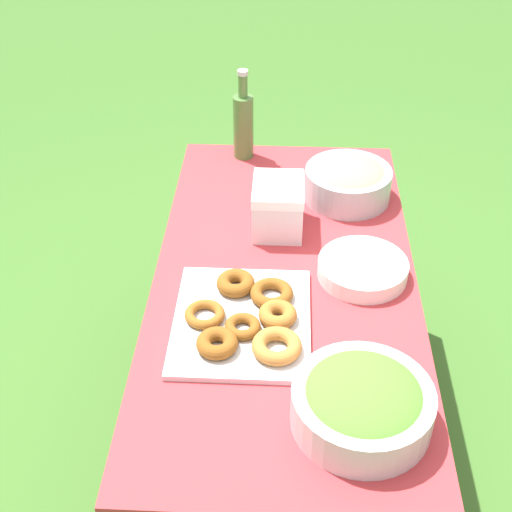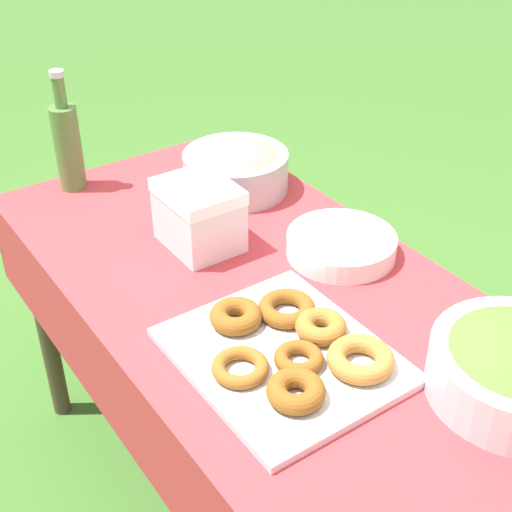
# 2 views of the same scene
# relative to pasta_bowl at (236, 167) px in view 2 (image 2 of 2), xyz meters

# --- Properties ---
(picnic_table) EXTENTS (1.44, 0.71, 0.73)m
(picnic_table) POSITION_rel_pasta_bowl_xyz_m (0.40, -0.19, -0.17)
(picnic_table) COLOR #B73338
(picnic_table) RESTS_ON ground_plane
(pasta_bowl) EXTENTS (0.27, 0.27, 0.12)m
(pasta_bowl) POSITION_rel_pasta_bowl_xyz_m (0.00, 0.00, 0.00)
(pasta_bowl) COLOR #B2B7BC
(pasta_bowl) RESTS_ON picnic_table
(donut_platter) EXTENTS (0.40, 0.34, 0.05)m
(donut_platter) POSITION_rel_pasta_bowl_xyz_m (0.60, -0.28, -0.04)
(donut_platter) COLOR silver
(donut_platter) RESTS_ON picnic_table
(plate_stack) EXTENTS (0.24, 0.24, 0.05)m
(plate_stack) POSITION_rel_pasta_bowl_xyz_m (0.39, 0.02, -0.04)
(plate_stack) COLOR white
(plate_stack) RESTS_ON picnic_table
(olive_oil_bottle) EXTENTS (0.07, 0.07, 0.31)m
(olive_oil_bottle) POSITION_rel_pasta_bowl_xyz_m (-0.25, -0.34, 0.06)
(olive_oil_bottle) COLOR #4C7238
(olive_oil_bottle) RESTS_ON picnic_table
(cooler_box) EXTENTS (0.18, 0.15, 0.15)m
(cooler_box) POSITION_rel_pasta_bowl_xyz_m (0.17, -0.21, 0.01)
(cooler_box) COLOR silver
(cooler_box) RESTS_ON picnic_table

